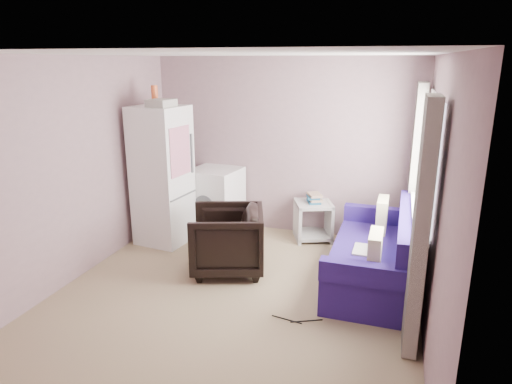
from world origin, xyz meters
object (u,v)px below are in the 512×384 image
(washing_machine, at_px, (216,199))
(sofa, at_px, (378,257))
(armchair, at_px, (227,237))
(side_table, at_px, (313,218))
(fridge, at_px, (162,175))

(washing_machine, height_order, sofa, washing_machine)
(sofa, bearing_deg, armchair, -172.41)
(side_table, bearing_deg, armchair, -121.50)
(armchair, distance_m, sofa, 1.75)
(fridge, distance_m, side_table, 2.17)
(washing_machine, xyz_separation_m, sofa, (2.37, -1.01, -0.17))
(armchair, relative_size, washing_machine, 0.91)
(armchair, relative_size, side_table, 1.28)
(fridge, height_order, sofa, fridge)
(armchair, bearing_deg, fridge, -136.53)
(fridge, relative_size, side_table, 3.18)
(side_table, bearing_deg, washing_machine, -176.62)
(washing_machine, distance_m, sofa, 2.58)
(armchair, xyz_separation_m, sofa, (1.73, 0.20, -0.11))
(sofa, bearing_deg, side_table, 131.28)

